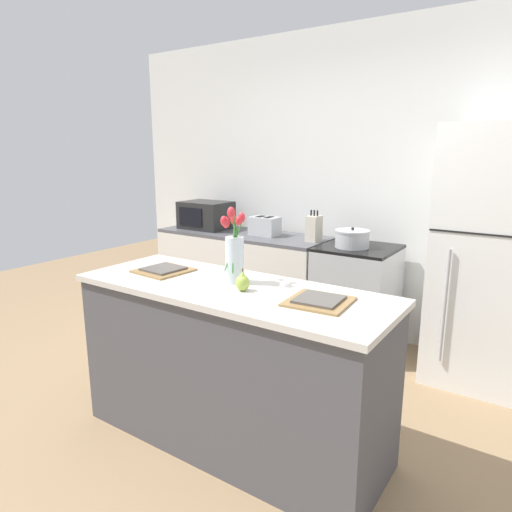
% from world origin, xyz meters
% --- Properties ---
extents(ground_plane, '(10.00, 10.00, 0.00)m').
position_xyz_m(ground_plane, '(0.00, 0.00, 0.00)').
color(ground_plane, '#997A56').
extents(back_wall, '(5.20, 0.08, 2.70)m').
position_xyz_m(back_wall, '(0.00, 2.00, 1.35)').
color(back_wall, silver).
rests_on(back_wall, ground_plane).
extents(kitchen_island, '(1.80, 0.66, 0.94)m').
position_xyz_m(kitchen_island, '(0.00, 0.00, 0.47)').
color(kitchen_island, '#4C4C51').
rests_on(kitchen_island, ground_plane).
extents(back_counter, '(1.68, 0.60, 0.89)m').
position_xyz_m(back_counter, '(-1.06, 1.60, 0.44)').
color(back_counter, silver).
rests_on(back_counter, ground_plane).
extents(stove_range, '(0.60, 0.61, 0.89)m').
position_xyz_m(stove_range, '(0.10, 1.60, 0.44)').
color(stove_range, '#B2B5B7').
rests_on(stove_range, ground_plane).
extents(refrigerator, '(0.68, 0.67, 1.83)m').
position_xyz_m(refrigerator, '(1.05, 1.60, 0.92)').
color(refrigerator, white).
rests_on(refrigerator, ground_plane).
extents(flower_vase, '(0.12, 0.16, 0.43)m').
position_xyz_m(flower_vase, '(-0.02, 0.07, 1.10)').
color(flower_vase, silver).
rests_on(flower_vase, kitchen_island).
extents(pear_figurine, '(0.07, 0.07, 0.12)m').
position_xyz_m(pear_figurine, '(0.11, -0.03, 0.98)').
color(pear_figurine, '#9EBC47').
rests_on(pear_figurine, kitchen_island).
extents(plate_setting_left, '(0.31, 0.31, 0.02)m').
position_xyz_m(plate_setting_left, '(-0.52, 0.02, 0.95)').
color(plate_setting_left, olive).
rests_on(plate_setting_left, kitchen_island).
extents(plate_setting_right, '(0.31, 0.31, 0.02)m').
position_xyz_m(plate_setting_right, '(0.52, 0.02, 0.95)').
color(plate_setting_right, olive).
rests_on(plate_setting_right, kitchen_island).
extents(toaster, '(0.28, 0.18, 0.17)m').
position_xyz_m(toaster, '(-0.82, 1.61, 0.98)').
color(toaster, '#B7BABC').
rests_on(toaster, back_counter).
extents(cooking_pot, '(0.28, 0.28, 0.17)m').
position_xyz_m(cooking_pot, '(0.06, 1.54, 0.96)').
color(cooking_pot, '#B2B5B7').
rests_on(cooking_pot, stove_range).
extents(microwave, '(0.48, 0.37, 0.27)m').
position_xyz_m(microwave, '(-1.52, 1.60, 1.02)').
color(microwave, black).
rests_on(microwave, back_counter).
extents(knife_block, '(0.10, 0.14, 0.27)m').
position_xyz_m(knife_block, '(-0.31, 1.60, 1.00)').
color(knife_block, beige).
rests_on(knife_block, back_counter).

